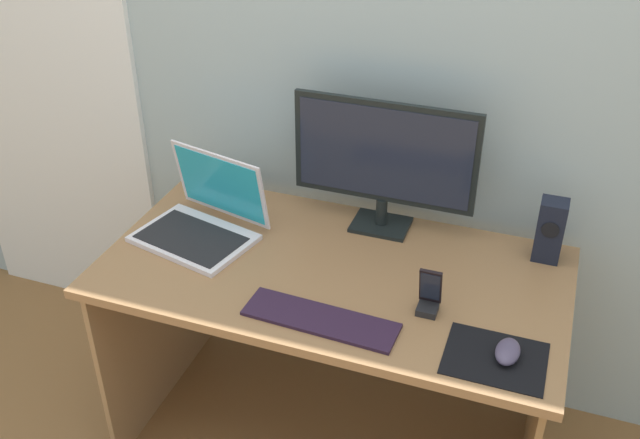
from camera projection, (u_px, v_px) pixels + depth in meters
ground_plane at (331, 437)px, 2.50m from camera, size 8.00×8.00×0.00m
wall_back at (381, 45)px, 2.19m from camera, size 6.00×0.04×2.50m
door_left at (39, 73)px, 2.66m from camera, size 0.82×0.02×2.02m
desk at (332, 309)px, 2.20m from camera, size 1.36×0.71×0.72m
monitor at (384, 160)px, 2.19m from camera, size 0.57×0.14×0.43m
speaker_right at (550, 230)px, 2.12m from camera, size 0.08×0.08×0.20m
laptop at (203, 220)px, 2.25m from camera, size 0.40×0.36×0.25m
fishbowl at (229, 182)px, 2.42m from camera, size 0.14×0.14×0.14m
keyboard_external at (321, 319)px, 1.92m from camera, size 0.42×0.14×0.01m
mousepad at (495, 358)px, 1.80m from camera, size 0.25×0.20×0.00m
mouse at (508, 352)px, 1.79m from camera, size 0.07×0.10×0.04m
phone_in_dock at (429, 297)px, 1.93m from camera, size 0.06×0.06×0.14m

